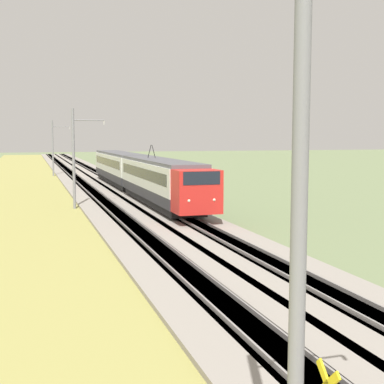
{
  "coord_description": "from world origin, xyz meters",
  "views": [
    {
      "loc": [
        -1.4,
        5.94,
        5.74
      ],
      "look_at": [
        30.96,
        -3.97,
        2.21
      ],
      "focal_mm": 50.0,
      "sensor_mm": 36.0,
      "label": 1
    }
  ],
  "objects_px": {
    "passenger_train": "(136,172)",
    "catenary_mast_far": "(53,148)",
    "catenary_mast_near": "(303,240)",
    "catenary_mast_mid": "(74,158)"
  },
  "relations": [
    {
      "from": "passenger_train",
      "to": "catenary_mast_near",
      "type": "height_order",
      "value": "catenary_mast_near"
    },
    {
      "from": "catenary_mast_near",
      "to": "catenary_mast_far",
      "type": "relative_size",
      "value": 1.06
    },
    {
      "from": "passenger_train",
      "to": "catenary_mast_far",
      "type": "height_order",
      "value": "catenary_mast_far"
    },
    {
      "from": "catenary_mast_near",
      "to": "catenary_mast_far",
      "type": "distance_m",
      "value": 72.14
    },
    {
      "from": "catenary_mast_far",
      "to": "catenary_mast_mid",
      "type": "bearing_deg",
      "value": -180.0
    },
    {
      "from": "catenary_mast_mid",
      "to": "catenary_mast_near",
      "type": "bearing_deg",
      "value": 179.99
    },
    {
      "from": "catenary_mast_far",
      "to": "passenger_train",
      "type": "bearing_deg",
      "value": -166.72
    },
    {
      "from": "passenger_train",
      "to": "catenary_mast_far",
      "type": "distance_m",
      "value": 28.37
    },
    {
      "from": "passenger_train",
      "to": "catenary_mast_far",
      "type": "xyz_separation_m",
      "value": [
        27.56,
        6.5,
        1.8
      ]
    },
    {
      "from": "catenary_mast_near",
      "to": "catenary_mast_mid",
      "type": "relative_size",
      "value": 1.08
    }
  ]
}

